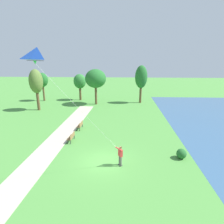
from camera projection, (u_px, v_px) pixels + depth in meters
name	position (u px, v px, depth m)	size (l,w,h in m)	color
ground_plane	(103.00, 162.00, 16.86)	(120.00, 120.00, 0.00)	#4C8E3D
walkway_path	(49.00, 149.00, 19.00)	(2.40, 32.00, 0.02)	#B7AD99
person_kite_flyer	(120.00, 154.00, 15.98)	(0.62, 0.53, 1.83)	#232328
flying_kite	(38.00, 57.00, 11.32)	(5.34, 3.14, 7.51)	blue
park_bench_near_walkway	(71.00, 137.00, 20.58)	(0.54, 1.53, 0.88)	olive
park_bench_far_walkway	(80.00, 125.00, 23.91)	(0.54, 1.53, 0.88)	olive
tree_treeline_center	(36.00, 82.00, 30.75)	(2.12, 2.23, 6.58)	brown
tree_horizon_far	(42.00, 80.00, 37.09)	(2.10, 1.89, 5.38)	brown
tree_treeline_right	(80.00, 82.00, 37.81)	(2.38, 2.17, 5.09)	brown
tree_lakeside_far	(141.00, 77.00, 35.32)	(2.21, 1.95, 6.87)	brown
tree_treeline_left	(96.00, 79.00, 34.35)	(3.68, 3.65, 6.28)	brown
lakeside_shrub	(181.00, 154.00, 17.26)	(0.87, 0.92, 0.89)	#236028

